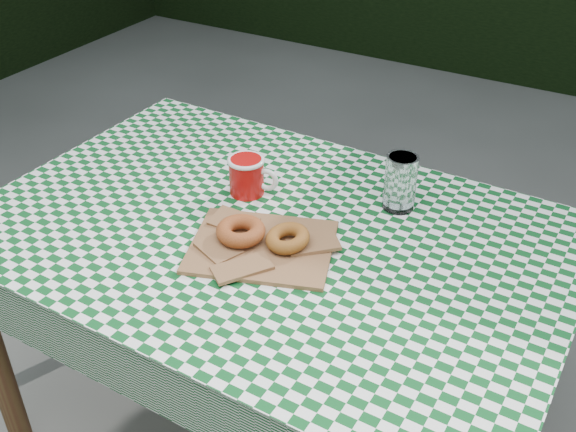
% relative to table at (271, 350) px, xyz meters
% --- Properties ---
extents(ground, '(60.00, 60.00, 0.00)m').
position_rel_table_xyz_m(ground, '(-0.03, 0.17, -0.38)').
color(ground, '#54544F').
rests_on(ground, ground).
extents(table, '(1.33, 0.90, 0.75)m').
position_rel_table_xyz_m(table, '(0.00, 0.00, 0.00)').
color(table, brown).
rests_on(table, ground).
extents(tablecloth, '(1.35, 0.92, 0.01)m').
position_rel_table_xyz_m(tablecloth, '(0.00, 0.00, 0.38)').
color(tablecloth, '#0B461B').
rests_on(tablecloth, table).
extents(paper_bag, '(0.37, 0.33, 0.02)m').
position_rel_table_xyz_m(paper_bag, '(0.03, -0.07, 0.39)').
color(paper_bag, '#976641').
rests_on(paper_bag, tablecloth).
extents(bagel_front, '(0.15, 0.15, 0.03)m').
position_rel_table_xyz_m(bagel_front, '(-0.02, -0.08, 0.41)').
color(bagel_front, '#A24E21').
rests_on(bagel_front, paper_bag).
extents(bagel_back, '(0.14, 0.14, 0.03)m').
position_rel_table_xyz_m(bagel_back, '(0.08, -0.05, 0.41)').
color(bagel_back, brown).
rests_on(bagel_back, paper_bag).
extents(coffee_mug, '(0.19, 0.19, 0.09)m').
position_rel_table_xyz_m(coffee_mug, '(-0.13, 0.11, 0.43)').
color(coffee_mug, '#AC0C0B').
rests_on(coffee_mug, tablecloth).
extents(drinking_glass, '(0.09, 0.09, 0.14)m').
position_rel_table_xyz_m(drinking_glass, '(0.22, 0.23, 0.45)').
color(drinking_glass, white).
rests_on(drinking_glass, tablecloth).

